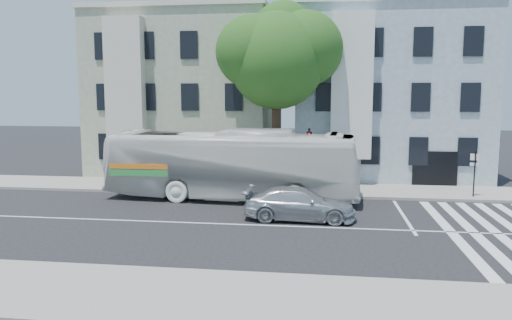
# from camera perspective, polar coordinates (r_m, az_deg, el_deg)

# --- Properties ---
(ground) EXTENTS (120.00, 120.00, 0.00)m
(ground) POSITION_cam_1_polar(r_m,az_deg,el_deg) (21.63, 0.15, -7.46)
(ground) COLOR black
(ground) RESTS_ON ground
(sidewalk_far) EXTENTS (80.00, 4.00, 0.15)m
(sidewalk_far) POSITION_cam_1_polar(r_m,az_deg,el_deg) (29.37, 2.21, -3.28)
(sidewalk_far) COLOR gray
(sidewalk_far) RESTS_ON ground
(sidewalk_near) EXTENTS (80.00, 4.00, 0.15)m
(sidewalk_near) POSITION_cam_1_polar(r_m,az_deg,el_deg) (14.13, -4.29, -15.54)
(sidewalk_near) COLOR gray
(sidewalk_near) RESTS_ON ground
(building_left) EXTENTS (12.00, 10.00, 11.00)m
(building_left) POSITION_cam_1_polar(r_m,az_deg,el_deg) (37.01, -7.62, 7.36)
(building_left) COLOR gray
(building_left) RESTS_ON ground
(building_right) EXTENTS (12.00, 10.00, 11.00)m
(building_right) POSITION_cam_1_polar(r_m,az_deg,el_deg) (35.96, 14.63, 7.17)
(building_right) COLOR #8C9AA7
(building_right) RESTS_ON ground
(street_tree) EXTENTS (7.30, 5.90, 11.10)m
(street_tree) POSITION_cam_1_polar(r_m,az_deg,el_deg) (29.64, 2.55, 11.88)
(street_tree) COLOR #2D2116
(street_tree) RESTS_ON ground
(bus) EXTENTS (4.01, 13.63, 3.75)m
(bus) POSITION_cam_1_polar(r_m,az_deg,el_deg) (26.53, -2.77, -0.52)
(bus) COLOR silver
(bus) RESTS_ON ground
(sedan) EXTENTS (2.08, 5.01, 1.45)m
(sedan) POSITION_cam_1_polar(r_m,az_deg,el_deg) (22.47, 4.98, -5.01)
(sedan) COLOR silver
(sedan) RESTS_ON ground
(hedge) EXTENTS (8.53, 1.19, 0.70)m
(hedge) POSITION_cam_1_polar(r_m,az_deg,el_deg) (28.20, -3.19, -2.87)
(hedge) COLOR #2A571C
(hedge) RESTS_ON sidewalk_far
(traffic_signal) EXTENTS (0.39, 0.52, 3.78)m
(traffic_signal) POSITION_cam_1_polar(r_m,az_deg,el_deg) (26.85, 6.07, 0.77)
(traffic_signal) COLOR black
(traffic_signal) RESTS_ON ground
(far_sign_pole) EXTENTS (0.43, 0.22, 2.47)m
(far_sign_pole) POSITION_cam_1_polar(r_m,az_deg,el_deg) (28.95, 23.70, -0.79)
(far_sign_pole) COLOR black
(far_sign_pole) RESTS_ON sidewalk_far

